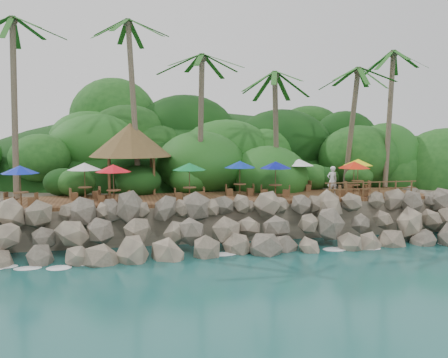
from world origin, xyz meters
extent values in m
plane|color=#19514F|center=(0.00, 0.00, 0.00)|extent=(140.00, 140.00, 0.00)
cube|color=gray|center=(0.00, 16.00, 1.05)|extent=(32.00, 25.20, 2.10)
ellipsoid|color=#143811|center=(0.00, 23.50, 0.00)|extent=(44.80, 28.00, 15.40)
cube|color=brown|center=(0.00, 6.00, 2.20)|extent=(26.00, 5.00, 0.20)
ellipsoid|color=white|center=(-9.00, 0.30, 0.03)|extent=(1.20, 0.80, 0.06)
ellipsoid|color=white|center=(-6.00, 0.30, 0.03)|extent=(1.20, 0.80, 0.06)
ellipsoid|color=white|center=(-3.00, 0.30, 0.03)|extent=(1.20, 0.80, 0.06)
ellipsoid|color=white|center=(0.00, 0.30, 0.03)|extent=(1.20, 0.80, 0.06)
ellipsoid|color=white|center=(3.00, 0.30, 0.03)|extent=(1.20, 0.80, 0.06)
ellipsoid|color=white|center=(6.00, 0.30, 0.03)|extent=(1.20, 0.80, 0.06)
ellipsoid|color=white|center=(9.00, 0.30, 0.03)|extent=(1.20, 0.80, 0.06)
cylinder|color=brown|center=(-12.45, 8.08, 7.75)|extent=(0.42, 1.56, 10.88)
ellipsoid|color=#23601E|center=(-12.45, 8.08, 13.21)|extent=(6.00, 6.00, 2.40)
cylinder|color=brown|center=(-5.36, 9.20, 8.03)|extent=(0.90, 2.45, 11.34)
ellipsoid|color=#23601E|center=(-5.36, 9.20, 13.76)|extent=(6.00, 6.00, 2.40)
cylinder|color=brown|center=(-0.97, 8.84, 6.81)|extent=(0.61, 0.82, 9.04)
ellipsoid|color=#23601E|center=(-0.97, 8.84, 11.33)|extent=(6.00, 6.00, 2.40)
cylinder|color=brown|center=(4.31, 8.91, 6.32)|extent=(0.92, 0.98, 8.05)
ellipsoid|color=#23601E|center=(4.31, 8.91, 10.34)|extent=(6.00, 6.00, 2.40)
cylinder|color=brown|center=(12.78, 8.64, 7.26)|extent=(1.65, 1.86, 9.83)
ellipsoid|color=#23601E|center=(12.78, 8.64, 12.23)|extent=(6.00, 6.00, 2.40)
cylinder|color=brown|center=(9.82, 8.61, 6.51)|extent=(0.84, 1.36, 8.41)
ellipsoid|color=#23601E|center=(9.82, 8.61, 10.72)|extent=(6.00, 6.00, 2.40)
cylinder|color=brown|center=(-6.99, 7.78, 3.50)|extent=(0.16, 0.16, 2.40)
cylinder|color=brown|center=(-4.19, 7.78, 3.50)|extent=(0.16, 0.16, 2.40)
cylinder|color=brown|center=(-6.99, 10.58, 3.50)|extent=(0.16, 0.16, 2.40)
cylinder|color=brown|center=(-4.19, 10.58, 3.50)|extent=(0.16, 0.16, 2.40)
cone|color=brown|center=(-5.59, 9.18, 5.80)|extent=(5.41, 5.41, 2.20)
cylinder|color=brown|center=(-11.68, 4.82, 2.66)|extent=(0.08, 0.08, 0.71)
cylinder|color=brown|center=(-11.68, 4.82, 3.02)|extent=(0.81, 0.81, 0.05)
cylinder|color=brown|center=(-11.68, 4.82, 3.36)|extent=(0.05, 0.05, 2.12)
cone|color=#0D23B3|center=(-11.68, 4.82, 4.28)|extent=(2.03, 2.03, 0.43)
cube|color=brown|center=(-12.33, 5.02, 2.52)|extent=(0.51, 0.51, 0.44)
cube|color=brown|center=(-11.04, 4.61, 2.52)|extent=(0.51, 0.51, 0.44)
cylinder|color=brown|center=(-6.70, 4.68, 2.66)|extent=(0.08, 0.08, 0.71)
cylinder|color=brown|center=(-6.70, 4.68, 3.02)|extent=(0.81, 0.81, 0.05)
cylinder|color=brown|center=(-6.70, 4.68, 3.36)|extent=(0.05, 0.05, 2.12)
cone|color=red|center=(-6.70, 4.68, 4.28)|extent=(2.03, 2.03, 0.43)
cube|color=brown|center=(-7.34, 4.88, 2.52)|extent=(0.51, 0.51, 0.44)
cube|color=brown|center=(-6.05, 4.48, 2.52)|extent=(0.51, 0.51, 0.44)
cylinder|color=brown|center=(7.95, 4.40, 2.66)|extent=(0.08, 0.08, 0.71)
cylinder|color=brown|center=(7.95, 4.40, 3.02)|extent=(0.81, 0.81, 0.05)
cylinder|color=brown|center=(7.95, 4.40, 3.36)|extent=(0.05, 0.05, 2.12)
cone|color=red|center=(7.95, 4.40, 4.28)|extent=(2.03, 2.03, 0.43)
cube|color=brown|center=(7.28, 4.47, 2.52)|extent=(0.45, 0.45, 0.44)
cube|color=brown|center=(8.62, 4.33, 2.52)|extent=(0.45, 0.45, 0.44)
cylinder|color=brown|center=(1.09, 6.31, 2.66)|extent=(0.08, 0.08, 0.71)
cylinder|color=brown|center=(1.09, 6.31, 3.02)|extent=(0.81, 0.81, 0.05)
cylinder|color=brown|center=(1.09, 6.31, 3.36)|extent=(0.05, 0.05, 2.12)
cone|color=#0C2E9E|center=(1.09, 6.31, 4.28)|extent=(2.03, 2.03, 0.43)
cube|color=brown|center=(0.41, 6.34, 2.52)|extent=(0.43, 0.43, 0.44)
cube|color=brown|center=(1.76, 6.27, 2.52)|extent=(0.43, 0.43, 0.44)
cylinder|color=brown|center=(9.37, 6.61, 2.66)|extent=(0.08, 0.08, 0.71)
cylinder|color=brown|center=(9.37, 6.61, 3.02)|extent=(0.81, 0.81, 0.05)
cylinder|color=brown|center=(9.37, 6.61, 3.36)|extent=(0.05, 0.05, 2.12)
cone|color=#FFEE15|center=(9.37, 6.61, 4.28)|extent=(2.03, 2.03, 0.43)
cube|color=brown|center=(8.69, 6.60, 2.52)|extent=(0.41, 0.41, 0.44)
cube|color=brown|center=(10.05, 6.62, 2.52)|extent=(0.41, 0.41, 0.44)
cylinder|color=brown|center=(-8.39, 6.54, 2.66)|extent=(0.08, 0.08, 0.71)
cylinder|color=brown|center=(-8.39, 6.54, 3.02)|extent=(0.81, 0.81, 0.05)
cylinder|color=brown|center=(-8.39, 6.54, 3.36)|extent=(0.05, 0.05, 2.12)
cone|color=silver|center=(-8.39, 6.54, 4.28)|extent=(2.03, 2.03, 0.43)
cube|color=brown|center=(-9.02, 6.31, 2.52)|extent=(0.52, 0.52, 0.44)
cube|color=brown|center=(-7.75, 6.77, 2.52)|extent=(0.52, 0.52, 0.44)
cylinder|color=brown|center=(-2.29, 5.13, 2.66)|extent=(0.08, 0.08, 0.71)
cylinder|color=brown|center=(-2.29, 5.13, 3.02)|extent=(0.81, 0.81, 0.05)
cylinder|color=brown|center=(-2.29, 5.13, 3.36)|extent=(0.05, 0.05, 2.12)
cone|color=#0D7736|center=(-2.29, 5.13, 4.28)|extent=(2.03, 2.03, 0.43)
cube|color=brown|center=(-2.97, 5.11, 2.52)|extent=(0.42, 0.42, 0.44)
cube|color=brown|center=(-1.62, 5.16, 2.52)|extent=(0.42, 0.42, 0.44)
cylinder|color=brown|center=(3.14, 5.35, 2.66)|extent=(0.08, 0.08, 0.71)
cylinder|color=brown|center=(3.14, 5.35, 3.02)|extent=(0.81, 0.81, 0.05)
cylinder|color=brown|center=(3.14, 5.35, 3.36)|extent=(0.05, 0.05, 2.12)
cone|color=#0B149B|center=(3.14, 5.35, 4.28)|extent=(2.03, 2.03, 0.43)
cube|color=brown|center=(2.52, 5.63, 2.52)|extent=(0.54, 0.54, 0.44)
cube|color=brown|center=(3.75, 5.06, 2.52)|extent=(0.54, 0.54, 0.44)
cylinder|color=brown|center=(5.46, 7.39, 2.66)|extent=(0.08, 0.08, 0.71)
cylinder|color=brown|center=(5.46, 7.39, 3.02)|extent=(0.81, 0.81, 0.05)
cylinder|color=brown|center=(5.46, 7.39, 3.36)|extent=(0.05, 0.05, 2.12)
cone|color=white|center=(5.46, 7.39, 4.28)|extent=(2.03, 2.03, 0.43)
cube|color=brown|center=(4.80, 7.23, 2.52)|extent=(0.49, 0.49, 0.44)
cube|color=brown|center=(6.11, 7.55, 2.52)|extent=(0.49, 0.49, 0.44)
cylinder|color=brown|center=(6.01, 3.65, 2.80)|extent=(0.10, 0.10, 1.00)
cylinder|color=brown|center=(7.11, 3.65, 2.80)|extent=(0.10, 0.10, 1.00)
cylinder|color=brown|center=(8.21, 3.65, 2.80)|extent=(0.10, 0.10, 1.00)
cylinder|color=brown|center=(9.31, 3.65, 2.80)|extent=(0.10, 0.10, 1.00)
cylinder|color=brown|center=(10.41, 3.65, 2.80)|extent=(0.10, 0.10, 1.00)
cylinder|color=brown|center=(11.51, 3.65, 2.80)|extent=(0.10, 0.10, 1.00)
cube|color=brown|center=(8.76, 3.65, 3.25)|extent=(6.10, 0.06, 0.06)
cube|color=brown|center=(8.76, 3.65, 2.85)|extent=(6.10, 0.06, 0.06)
imported|color=white|center=(6.86, 5.18, 3.23)|extent=(0.68, 0.46, 1.86)
camera|label=1|loc=(-6.42, -23.69, 6.39)|focal=39.40mm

